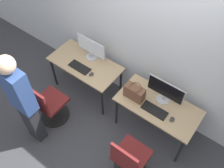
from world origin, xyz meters
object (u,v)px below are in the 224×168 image
mouse_left (91,74)px  mouse_right (172,119)px  office_chair_left (49,106)px  office_chair_right (129,160)px  monitor_right (165,91)px  monitor_left (91,48)px  keyboard_right (154,110)px  handbag (134,92)px  keyboard_left (80,67)px  person_left (22,100)px

mouse_left → mouse_right: bearing=1.3°
office_chair_left → office_chair_right: 1.53m
monitor_right → office_chair_right: monitor_right is taller
mouse_left → monitor_right: bearing=13.1°
office_chair_right → monitor_right: bearing=93.6°
monitor_left → mouse_right: 1.70m
office_chair_left → keyboard_right: (1.47, 0.71, 0.35)m
office_chair_left → handbag: handbag is taller
monitor_right → keyboard_right: 0.31m
keyboard_left → mouse_left: (0.25, -0.01, 0.01)m
mouse_left → office_chair_right: size_ratio=0.10×
keyboard_left → mouse_left: mouse_left is taller
mouse_left → office_chair_right: (1.20, -0.67, -0.35)m
person_left → mouse_right: person_left is taller
keyboard_right → keyboard_left: bearing=-179.4°
mouse_left → person_left: size_ratio=0.05×
office_chair_right → handbag: (-0.42, 0.71, 0.45)m
keyboard_right → office_chair_right: bearing=-85.1°
office_chair_left → handbag: (1.11, 0.74, 0.45)m
monitor_left → person_left: 1.38m
keyboard_left → monitor_right: monitor_right is taller
office_chair_left → mouse_right: size_ratio=9.97×
office_chair_left → mouse_right: office_chair_left is taller
office_chair_left → office_chair_right: size_ratio=1.00×
keyboard_right → office_chair_right: office_chair_right is taller
keyboard_right → mouse_right: 0.27m
person_left → office_chair_right: person_left is taller
office_chair_right → office_chair_left: bearing=-178.9°
office_chair_left → monitor_right: 1.84m
monitor_right → handbag: (-0.36, -0.22, -0.09)m
keyboard_left → handbag: size_ratio=1.24×
keyboard_left → handbag: bearing=2.0°
office_chair_left → person_left: (0.05, -0.37, 0.61)m
mouse_right → office_chair_right: size_ratio=0.10×
person_left → monitor_right: 1.95m
keyboard_right → handbag: handbag is taller
handbag → mouse_left: bearing=-176.9°
mouse_right → handbag: size_ratio=0.30×
office_chair_left → keyboard_right: office_chair_left is taller
monitor_right → keyboard_right: monitor_right is taller
person_left → monitor_left: bearing=88.7°
monitor_left → keyboard_left: bearing=-90.0°
monitor_left → monitor_right: size_ratio=1.00×
monitor_left → monitor_right: 1.39m
handbag → office_chair_right: bearing=-59.2°
person_left → office_chair_right: bearing=14.9°
office_chair_left → person_left: size_ratio=0.51×
office_chair_right → monitor_left: bearing=145.9°
mouse_left → handbag: 0.79m
office_chair_left → mouse_right: 1.92m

